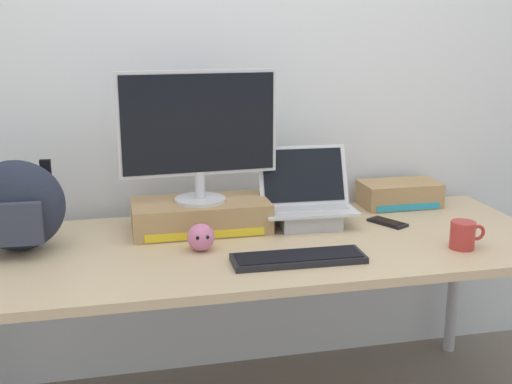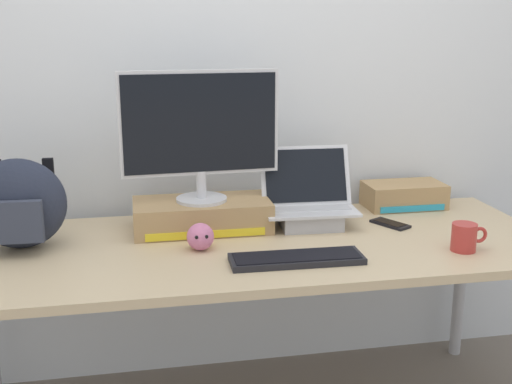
{
  "view_description": "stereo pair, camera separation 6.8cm",
  "coord_description": "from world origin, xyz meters",
  "px_view_note": "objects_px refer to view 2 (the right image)",
  "views": [
    {
      "loc": [
        -0.47,
        -2.05,
        1.44
      ],
      "look_at": [
        0.0,
        0.0,
        0.89
      ],
      "focal_mm": 45.11,
      "sensor_mm": 36.0,
      "label": 1
    },
    {
      "loc": [
        -0.4,
        -2.07,
        1.44
      ],
      "look_at": [
        0.0,
        0.0,
        0.89
      ],
      "focal_mm": 45.11,
      "sensor_mm": 36.0,
      "label": 2
    }
  ],
  "objects_px": {
    "coffee_mug": "(465,237)",
    "cell_phone": "(390,224)",
    "open_laptop": "(308,209)",
    "external_keyboard": "(297,259)",
    "toner_box_yellow": "(202,215)",
    "messenger_backpack": "(18,204)",
    "plush_toy": "(200,237)",
    "desktop_monitor": "(200,131)",
    "toner_box_cyan": "(404,195)"
  },
  "relations": [
    {
      "from": "coffee_mug",
      "to": "desktop_monitor",
      "type": "bearing_deg",
      "value": 154.6
    },
    {
      "from": "coffee_mug",
      "to": "plush_toy",
      "type": "xyz_separation_m",
      "value": [
        -0.86,
        0.17,
        -0.0
      ]
    },
    {
      "from": "external_keyboard",
      "to": "open_laptop",
      "type": "bearing_deg",
      "value": 70.54
    },
    {
      "from": "messenger_backpack",
      "to": "cell_phone",
      "type": "bearing_deg",
      "value": 2.46
    },
    {
      "from": "external_keyboard",
      "to": "coffee_mug",
      "type": "relative_size",
      "value": 3.42
    },
    {
      "from": "external_keyboard",
      "to": "toner_box_cyan",
      "type": "bearing_deg",
      "value": 43.35
    },
    {
      "from": "open_laptop",
      "to": "messenger_backpack",
      "type": "relative_size",
      "value": 1.09
    },
    {
      "from": "toner_box_yellow",
      "to": "plush_toy",
      "type": "relative_size",
      "value": 5.41
    },
    {
      "from": "external_keyboard",
      "to": "messenger_backpack",
      "type": "xyz_separation_m",
      "value": [
        -0.88,
        0.31,
        0.14
      ]
    },
    {
      "from": "toner_box_yellow",
      "to": "coffee_mug",
      "type": "height_order",
      "value": "toner_box_yellow"
    },
    {
      "from": "toner_box_yellow",
      "to": "cell_phone",
      "type": "bearing_deg",
      "value": -7.01
    },
    {
      "from": "external_keyboard",
      "to": "toner_box_cyan",
      "type": "relative_size",
      "value": 1.34
    },
    {
      "from": "cell_phone",
      "to": "open_laptop",
      "type": "bearing_deg",
      "value": 139.34
    },
    {
      "from": "toner_box_yellow",
      "to": "messenger_backpack",
      "type": "bearing_deg",
      "value": -172.09
    },
    {
      "from": "external_keyboard",
      "to": "desktop_monitor",
      "type": "bearing_deg",
      "value": 124.47
    },
    {
      "from": "coffee_mug",
      "to": "cell_phone",
      "type": "distance_m",
      "value": 0.34
    },
    {
      "from": "desktop_monitor",
      "to": "open_laptop",
      "type": "bearing_deg",
      "value": -6.22
    },
    {
      "from": "desktop_monitor",
      "to": "plush_toy",
      "type": "relative_size",
      "value": 6.2
    },
    {
      "from": "coffee_mug",
      "to": "cell_phone",
      "type": "xyz_separation_m",
      "value": [
        -0.13,
        0.31,
        -0.04
      ]
    },
    {
      "from": "external_keyboard",
      "to": "plush_toy",
      "type": "bearing_deg",
      "value": 150.32
    },
    {
      "from": "messenger_backpack",
      "to": "coffee_mug",
      "type": "height_order",
      "value": "messenger_backpack"
    },
    {
      "from": "desktop_monitor",
      "to": "toner_box_yellow",
      "type": "bearing_deg",
      "value": 91.13
    },
    {
      "from": "cell_phone",
      "to": "toner_box_cyan",
      "type": "relative_size",
      "value": 0.5
    },
    {
      "from": "messenger_backpack",
      "to": "coffee_mug",
      "type": "relative_size",
      "value": 2.58
    },
    {
      "from": "open_laptop",
      "to": "external_keyboard",
      "type": "xyz_separation_m",
      "value": [
        -0.14,
        -0.37,
        -0.05
      ]
    },
    {
      "from": "toner_box_cyan",
      "to": "external_keyboard",
      "type": "bearing_deg",
      "value": -137.91
    },
    {
      "from": "desktop_monitor",
      "to": "cell_phone",
      "type": "relative_size",
      "value": 3.52
    },
    {
      "from": "coffee_mug",
      "to": "plush_toy",
      "type": "bearing_deg",
      "value": 168.57
    },
    {
      "from": "cell_phone",
      "to": "toner_box_cyan",
      "type": "bearing_deg",
      "value": 27.63
    },
    {
      "from": "toner_box_yellow",
      "to": "open_laptop",
      "type": "relative_size",
      "value": 1.41
    },
    {
      "from": "external_keyboard",
      "to": "plush_toy",
      "type": "relative_size",
      "value": 4.67
    },
    {
      "from": "coffee_mug",
      "to": "toner_box_cyan",
      "type": "bearing_deg",
      "value": 88.09
    },
    {
      "from": "external_keyboard",
      "to": "cell_phone",
      "type": "bearing_deg",
      "value": 36.15
    },
    {
      "from": "desktop_monitor",
      "to": "messenger_backpack",
      "type": "height_order",
      "value": "desktop_monitor"
    },
    {
      "from": "external_keyboard",
      "to": "cell_phone",
      "type": "height_order",
      "value": "external_keyboard"
    },
    {
      "from": "desktop_monitor",
      "to": "plush_toy",
      "type": "distance_m",
      "value": 0.39
    },
    {
      "from": "plush_toy",
      "to": "toner_box_cyan",
      "type": "relative_size",
      "value": 0.29
    },
    {
      "from": "desktop_monitor",
      "to": "plush_toy",
      "type": "bearing_deg",
      "value": -100.88
    },
    {
      "from": "toner_box_yellow",
      "to": "desktop_monitor",
      "type": "height_order",
      "value": "desktop_monitor"
    },
    {
      "from": "open_laptop",
      "to": "cell_phone",
      "type": "height_order",
      "value": "open_laptop"
    },
    {
      "from": "desktop_monitor",
      "to": "toner_box_cyan",
      "type": "bearing_deg",
      "value": 6.37
    },
    {
      "from": "coffee_mug",
      "to": "messenger_backpack",
      "type": "bearing_deg",
      "value": 167.95
    },
    {
      "from": "messenger_backpack",
      "to": "toner_box_cyan",
      "type": "bearing_deg",
      "value": 11.25
    },
    {
      "from": "messenger_backpack",
      "to": "plush_toy",
      "type": "distance_m",
      "value": 0.61
    },
    {
      "from": "desktop_monitor",
      "to": "cell_phone",
      "type": "distance_m",
      "value": 0.79
    },
    {
      "from": "external_keyboard",
      "to": "plush_toy",
      "type": "distance_m",
      "value": 0.34
    },
    {
      "from": "messenger_backpack",
      "to": "open_laptop",
      "type": "bearing_deg",
      "value": 6.03
    },
    {
      "from": "coffee_mug",
      "to": "cell_phone",
      "type": "bearing_deg",
      "value": 113.21
    },
    {
      "from": "cell_phone",
      "to": "toner_box_cyan",
      "type": "height_order",
      "value": "toner_box_cyan"
    },
    {
      "from": "open_laptop",
      "to": "cell_phone",
      "type": "distance_m",
      "value": 0.31
    }
  ]
}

